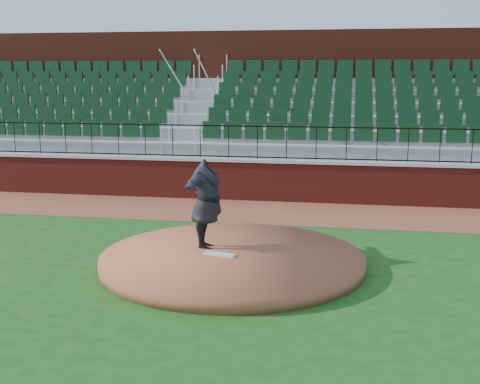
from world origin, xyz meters
TOP-DOWN VIEW (x-y plane):
  - ground at (0.00, 0.00)m, footprint 90.00×90.00m
  - warning_track at (0.00, 5.40)m, footprint 34.00×3.20m
  - field_wall at (0.00, 7.00)m, footprint 34.00×0.35m
  - wall_cap at (0.00, 7.00)m, footprint 34.00×0.45m
  - wall_railing at (0.00, 7.00)m, footprint 34.00×0.05m
  - seating_stands at (0.00, 9.72)m, footprint 34.00×5.10m
  - concourse_wall at (0.00, 12.52)m, footprint 34.00×0.50m
  - pitchers_mound at (0.07, 0.22)m, footprint 5.38×5.38m
  - pitching_rubber at (-0.17, 0.10)m, footprint 0.69×0.31m
  - pitcher at (-0.57, 0.63)m, footprint 0.64×2.32m

SIDE VIEW (x-z plane):
  - ground at x=0.00m, z-range 0.00..0.00m
  - warning_track at x=0.00m, z-range 0.00..0.01m
  - pitchers_mound at x=0.07m, z-range 0.00..0.25m
  - pitching_rubber at x=-0.17m, z-range 0.25..0.29m
  - field_wall at x=0.00m, z-range 0.00..1.20m
  - pitcher at x=-0.57m, z-range 0.25..2.14m
  - wall_cap at x=0.00m, z-range 1.20..1.30m
  - wall_railing at x=0.00m, z-range 1.30..2.30m
  - seating_stands at x=0.00m, z-range 0.00..4.60m
  - concourse_wall at x=0.00m, z-range 0.00..5.50m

